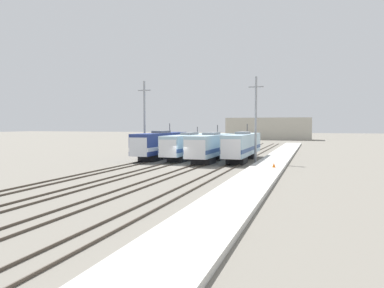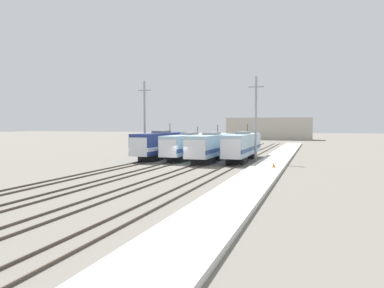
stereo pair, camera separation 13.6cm
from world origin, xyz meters
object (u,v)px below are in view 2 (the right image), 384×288
Objects in this scene: catenary_tower_left at (145,119)px; locomotive_center_right at (211,146)px; traffic_cone at (274,165)px; locomotive_far_right at (242,146)px; catenary_tower_right at (256,118)px; locomotive_far_left at (160,144)px; locomotive_center_left at (189,145)px.

locomotive_center_right is at bearing -5.26° from catenary_tower_left.
catenary_tower_left is 21.93× the size of traffic_cone.
catenary_tower_right reaches higher than locomotive_far_right.
locomotive_far_left is 29.75× the size of traffic_cone.
locomotive_center_left is 33.76× the size of traffic_cone.
locomotive_far_right reaches higher than traffic_cone.
locomotive_center_right is (8.53, -1.42, -0.08)m from locomotive_far_left.
locomotive_center_right is 29.62× the size of traffic_cone.
locomotive_center_left is 5.05m from locomotive_center_right.
catenary_tower_right is at bearing 110.99° from traffic_cone.
locomotive_far_right is at bearing 1.99° from locomotive_far_left.
locomotive_center_right reaches higher than traffic_cone.
locomotive_center_left is 8.04m from catenary_tower_left.
locomotive_far_left is 4.69m from catenary_tower_left.
locomotive_center_right is (4.26, -2.71, 0.04)m from locomotive_center_left.
locomotive_far_right is at bearing -5.68° from locomotive_center_left.
catenary_tower_right is at bearing -1.58° from locomotive_far_left.
catenary_tower_left and catenary_tower_right have the same top height.
catenary_tower_right is (2.08, -0.85, 4.02)m from locomotive_far_right.
locomotive_center_right is at bearing -9.44° from locomotive_far_left.
locomotive_center_right is 7.61m from catenary_tower_right.
locomotive_far_right is (4.26, 1.86, 0.04)m from locomotive_center_right.
locomotive_center_left is 1.54× the size of catenary_tower_left.
locomotive_center_left is at bearing 16.87° from locomotive_far_left.
catenary_tower_right reaches higher than locomotive_center_right.
locomotive_far_left is at bearing 178.42° from catenary_tower_right.
locomotive_far_right is (12.79, 0.44, -0.04)m from locomotive_far_left.
traffic_cone is (18.39, -9.57, -1.61)m from locomotive_far_left.
catenary_tower_left reaches higher than locomotive_far_left.
catenary_tower_right is (17.30, 0.00, 0.00)m from catenary_tower_left.
locomotive_far_left is at bearing 9.58° from catenary_tower_left.
traffic_cone is at bearing -60.79° from locomotive_far_right.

